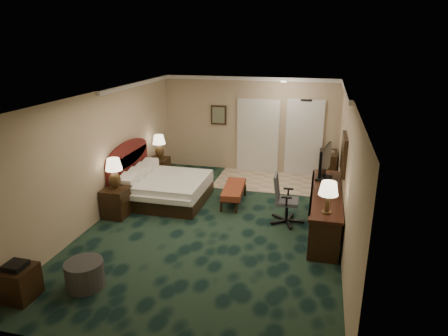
% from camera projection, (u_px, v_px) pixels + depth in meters
% --- Properties ---
extents(floor, '(5.00, 7.50, 0.00)m').
position_uv_depth(floor, '(216.00, 225.00, 8.35)').
color(floor, black).
rests_on(floor, ground).
extents(ceiling, '(5.00, 7.50, 0.00)m').
position_uv_depth(ceiling, '(215.00, 95.00, 7.50)').
color(ceiling, white).
rests_on(ceiling, wall_back).
extents(wall_back, '(5.00, 0.00, 2.70)m').
position_uv_depth(wall_back, '(250.00, 125.00, 11.38)').
color(wall_back, tan).
rests_on(wall_back, ground).
extents(wall_front, '(5.00, 0.00, 2.70)m').
position_uv_depth(wall_front, '(129.00, 262.00, 4.47)').
color(wall_front, tan).
rests_on(wall_front, ground).
extents(wall_left, '(0.00, 7.50, 2.70)m').
position_uv_depth(wall_left, '(102.00, 155.00, 8.50)').
color(wall_left, tan).
rests_on(wall_left, ground).
extents(wall_right, '(0.00, 7.50, 2.70)m').
position_uv_depth(wall_right, '(346.00, 173.00, 7.36)').
color(wall_right, tan).
rests_on(wall_right, ground).
extents(crown_molding, '(5.00, 7.50, 0.10)m').
position_uv_depth(crown_molding, '(215.00, 98.00, 7.52)').
color(crown_molding, white).
rests_on(crown_molding, wall_back).
extents(tile_patch, '(3.20, 1.70, 0.01)m').
position_uv_depth(tile_patch, '(276.00, 182.00, 10.82)').
color(tile_patch, tan).
rests_on(tile_patch, ground).
extents(headboard, '(0.12, 2.00, 1.40)m').
position_uv_depth(headboard, '(129.00, 170.00, 9.61)').
color(headboard, '#4E150F').
rests_on(headboard, ground).
extents(entry_door, '(1.02, 0.06, 2.18)m').
position_uv_depth(entry_door, '(304.00, 138.00, 11.10)').
color(entry_door, white).
rests_on(entry_door, ground).
extents(closet_doors, '(1.20, 0.06, 2.10)m').
position_uv_depth(closet_doors, '(258.00, 136.00, 11.38)').
color(closet_doors, silver).
rests_on(closet_doors, ground).
extents(wall_art, '(0.45, 0.06, 0.55)m').
position_uv_depth(wall_art, '(219.00, 115.00, 11.47)').
color(wall_art, '#506B5B').
rests_on(wall_art, wall_back).
extents(wall_mirror, '(0.05, 0.95, 0.75)m').
position_uv_depth(wall_mirror, '(344.00, 154.00, 7.86)').
color(wall_mirror, white).
rests_on(wall_mirror, wall_right).
extents(bed, '(1.85, 1.72, 0.59)m').
position_uv_depth(bed, '(167.00, 189.00, 9.48)').
color(bed, white).
rests_on(bed, ground).
extents(nightstand_near, '(0.51, 0.58, 0.64)m').
position_uv_depth(nightstand_near, '(117.00, 202.00, 8.69)').
color(nightstand_near, black).
rests_on(nightstand_near, ground).
extents(nightstand_far, '(0.48, 0.55, 0.60)m').
position_uv_depth(nightstand_far, '(159.00, 169.00, 10.94)').
color(nightstand_far, black).
rests_on(nightstand_far, ground).
extents(lamp_near, '(0.45, 0.45, 0.68)m').
position_uv_depth(lamp_near, '(114.00, 174.00, 8.49)').
color(lamp_near, black).
rests_on(lamp_near, nightstand_near).
extents(lamp_far, '(0.37, 0.37, 0.65)m').
position_uv_depth(lamp_far, '(159.00, 147.00, 10.74)').
color(lamp_far, black).
rests_on(lamp_far, nightstand_far).
extents(bed_bench, '(0.55, 1.30, 0.43)m').
position_uv_depth(bed_bench, '(234.00, 195.00, 9.37)').
color(bed_bench, maroon).
rests_on(bed_bench, ground).
extents(ottoman, '(0.74, 0.74, 0.43)m').
position_uv_depth(ottoman, '(85.00, 274.00, 6.25)').
color(ottoman, '#303030').
rests_on(ottoman, ground).
extents(side_table, '(0.48, 0.48, 0.51)m').
position_uv_depth(side_table, '(19.00, 283.00, 5.95)').
color(side_table, black).
rests_on(side_table, ground).
extents(desk, '(0.60, 2.79, 0.81)m').
position_uv_depth(desk, '(324.00, 210.00, 8.10)').
color(desk, black).
rests_on(desk, ground).
extents(tv, '(0.27, 0.94, 0.73)m').
position_uv_depth(tv, '(325.00, 163.00, 8.55)').
color(tv, black).
rests_on(tv, desk).
extents(desk_lamp, '(0.36, 0.36, 0.59)m').
position_uv_depth(desk_lamp, '(328.00, 197.00, 6.91)').
color(desk_lamp, black).
rests_on(desk_lamp, desk).
extents(desk_chair, '(0.62, 0.58, 1.05)m').
position_uv_depth(desk_chair, '(287.00, 199.00, 8.31)').
color(desk_chair, '#444651').
rests_on(desk_chair, ground).
extents(minibar, '(0.45, 0.80, 0.85)m').
position_uv_depth(minibar, '(327.00, 167.00, 10.66)').
color(minibar, black).
rests_on(minibar, ground).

